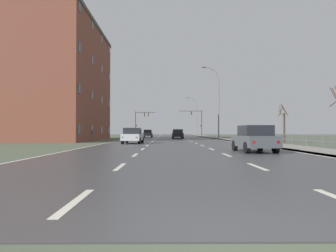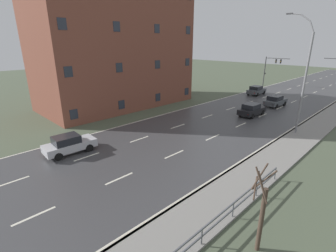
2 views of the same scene
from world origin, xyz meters
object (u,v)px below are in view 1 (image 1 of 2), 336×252
(traffic_signal_right, at_px, (197,119))
(car_mid_centre, at_px, (177,134))
(car_distant, at_px, (254,139))
(car_near_right, at_px, (148,133))
(brick_building, at_px, (59,82))
(car_far_right, at_px, (178,134))
(street_lamp_distant, at_px, (196,117))
(street_lamp_midground, at_px, (217,104))
(traffic_signal_left, at_px, (140,119))
(car_near_left, at_px, (133,136))

(traffic_signal_right, relative_size, car_mid_centre, 1.52)
(car_distant, bearing_deg, traffic_signal_right, 85.08)
(car_near_right, distance_m, brick_building, 25.12)
(car_far_right, relative_size, car_mid_centre, 0.99)
(street_lamp_distant, relative_size, car_mid_centre, 2.49)
(street_lamp_midground, distance_m, traffic_signal_right, 26.35)
(street_lamp_midground, xyz_separation_m, street_lamp_distant, (-0.02, 35.47, -0.52))
(car_distant, bearing_deg, car_near_right, 98.16)
(car_mid_centre, height_order, brick_building, brick_building)
(traffic_signal_left, bearing_deg, street_lamp_midground, -61.11)
(street_lamp_midground, height_order, traffic_signal_right, street_lamp_midground)
(street_lamp_distant, distance_m, traffic_signal_left, 17.23)
(car_mid_centre, bearing_deg, street_lamp_distant, 79.85)
(street_lamp_midground, bearing_deg, traffic_signal_right, 91.13)
(car_distant, height_order, car_far_right, same)
(street_lamp_distant, height_order, car_near_left, street_lamp_distant)
(traffic_signal_right, xyz_separation_m, brick_building, (-22.51, -32.05, 3.90))
(street_lamp_midground, bearing_deg, street_lamp_distant, 90.03)
(street_lamp_midground, relative_size, street_lamp_distant, 1.10)
(traffic_signal_right, bearing_deg, street_lamp_midground, -88.87)
(car_distant, distance_m, car_far_right, 34.41)
(street_lamp_midground, bearing_deg, car_near_right, 127.30)
(brick_building, bearing_deg, car_mid_centre, 42.21)
(street_lamp_midground, relative_size, brick_building, 0.54)
(traffic_signal_right, distance_m, car_near_left, 46.13)
(car_near_left, bearing_deg, car_mid_centre, 81.54)
(street_lamp_midground, height_order, traffic_signal_left, street_lamp_midground)
(street_lamp_midground, height_order, car_distant, street_lamp_midground)
(car_far_right, bearing_deg, street_lamp_midground, -22.14)
(car_near_right, bearing_deg, brick_building, -117.77)
(car_far_right, distance_m, car_near_left, 21.79)
(street_lamp_distant, bearing_deg, car_mid_centre, -103.12)
(street_lamp_midground, height_order, car_near_right, street_lamp_midground)
(car_distant, height_order, brick_building, brick_building)
(traffic_signal_left, bearing_deg, car_far_right, -70.64)
(street_lamp_distant, distance_m, car_near_left, 55.21)
(car_far_right, relative_size, car_near_left, 1.00)
(car_near_right, xyz_separation_m, car_far_right, (5.71, -12.77, 0.00))
(car_distant, bearing_deg, car_mid_centre, 91.75)
(traffic_signal_left, bearing_deg, car_near_right, -76.99)
(traffic_signal_right, height_order, traffic_signal_left, traffic_signal_right)
(traffic_signal_left, xyz_separation_m, car_near_right, (2.35, -10.16, -3.32))
(car_mid_centre, relative_size, brick_building, 0.20)
(street_lamp_distant, height_order, car_mid_centre, street_lamp_distant)
(car_distant, height_order, car_near_right, same)
(traffic_signal_right, bearing_deg, car_near_right, -136.33)
(car_near_right, xyz_separation_m, brick_building, (-11.21, -21.26, 7.30))
(street_lamp_distant, bearing_deg, traffic_signal_right, -93.13)
(street_lamp_midground, height_order, car_mid_centre, street_lamp_midground)
(traffic_signal_right, relative_size, traffic_signal_left, 1.06)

